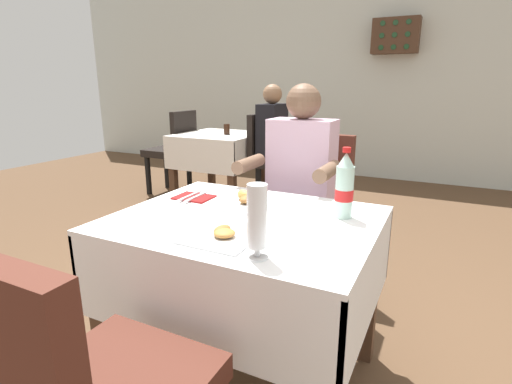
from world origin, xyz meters
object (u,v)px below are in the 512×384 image
Objects in this scene: seated_diner_far at (297,185)px; main_dining_table at (245,259)px; cola_bottle_primary at (344,187)px; chair_far_diner_seat at (309,207)px; plate_near_camera at (222,235)px; background_dining_table at (220,151)px; background_chair_left at (174,147)px; background_chair_right at (273,155)px; background_patron at (277,140)px; background_table_tumbler at (227,129)px; wall_bottle_rack at (396,36)px; napkin_cutlery_set at (194,197)px; plate_far_diner at (245,202)px; beer_glass_left at (257,222)px.

main_dining_table is at bearing -87.04° from seated_diner_far.
chair_far_diner_seat is at bearing 118.94° from cola_bottle_primary.
plate_near_camera is (0.03, -0.22, 0.19)m from main_dining_table.
background_chair_left is (-0.63, 0.00, 0.00)m from background_dining_table.
plate_near_camera is 0.25× the size of background_chair_right.
background_dining_table is at bearing 180.00° from background_patron.
background_table_tumbler is at bearing -177.90° from background_patron.
background_patron is at bearing 110.30° from main_dining_table.
wall_bottle_rack reaches higher than chair_far_diner_seat.
napkin_cutlery_set is 0.20× the size of background_chair_right.
background_patron is at bearing 116.85° from seated_diner_far.
plate_near_camera is 0.39m from plate_far_diner.
wall_bottle_rack is (1.38, 1.82, 1.04)m from background_table_tumbler.
seated_diner_far reaches higher than main_dining_table.
beer_glass_left is 0.72m from napkin_cutlery_set.
wall_bottle_rack is (-0.01, 3.42, 1.13)m from seated_diner_far.
plate_far_diner is at bearing 117.56° from main_dining_table.
chair_far_diner_seat is 2.64m from background_chair_left.
beer_glass_left is 0.41× the size of wall_bottle_rack.
main_dining_table is 0.30m from plate_near_camera.
background_chair_left is at bearing 133.00° from main_dining_table.
napkin_cutlery_set is 2.26m from background_chair_right.
background_chair_left is at bearing 139.52° from cola_bottle_primary.
background_patron is at bearing 103.32° from napkin_cutlery_set.
background_table_tumbler is at bearing 120.09° from plate_near_camera.
plate_far_diner is 0.25× the size of background_chair_left.
seated_diner_far reaches higher than plate_far_diner.
plate_near_camera is 3.36m from background_chair_left.
main_dining_table is 2.78m from background_dining_table.
background_table_tumbler is at bearing 133.79° from chair_far_diner_seat.
background_patron reaches higher than plate_far_diner.
plate_near_camera is at bearing -70.77° from background_patron.
napkin_cutlery_set is (-0.34, -0.67, 0.19)m from chair_far_diner_seat.
plate_far_diner is 2.33m from background_chair_right.
plate_far_diner is 0.43× the size of wall_bottle_rack.
plate_near_camera is 1.26× the size of napkin_cutlery_set.
chair_far_diner_seat and background_chair_right have the same top height.
plate_near_camera is 0.86× the size of cola_bottle_primary.
background_chair_right is at bearing 118.21° from seated_diner_far.
seated_diner_far is 1.85m from background_chair_right.
cola_bottle_primary is 2.77m from background_table_tumbler.
chair_far_diner_seat is 1.73× the size of wall_bottle_rack.
chair_far_diner_seat is at bearing 71.74° from seated_diner_far.
background_chair_right is at bearing 111.35° from main_dining_table.
cola_bottle_primary is 0.32× the size of background_dining_table.
cola_bottle_primary is (0.42, 0.03, 0.11)m from plate_far_diner.
background_dining_table is 0.69m from background_patron.
plate_near_camera is 0.52m from napkin_cutlery_set.
cola_bottle_primary reaches higher than chair_far_diner_seat.
chair_far_diner_seat reaches higher than main_dining_table.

